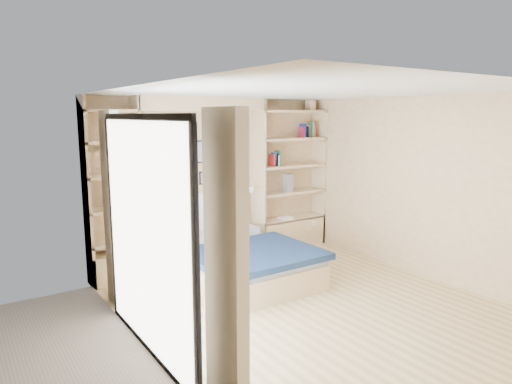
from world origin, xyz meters
TOP-DOWN VIEW (x-y plane):
  - ground at (0.00, 0.00)m, footprint 4.50×4.50m
  - room_shell at (-0.39, 1.52)m, footprint 4.50×4.50m
  - bed at (-0.22, 1.18)m, footprint 1.64×2.07m
  - photo_gallery at (-0.45, 2.22)m, footprint 1.48×0.02m
  - reading_lamps at (-0.30, 2.00)m, footprint 1.92×0.12m
  - shelf_decor at (1.22, 2.07)m, footprint 3.55×0.23m

SIDE VIEW (x-z plane):
  - ground at x=0.00m, z-range 0.00..0.00m
  - bed at x=-0.22m, z-range -0.27..0.80m
  - room_shell at x=-0.39m, z-range -1.17..3.33m
  - reading_lamps at x=-0.30m, z-range 1.03..1.17m
  - photo_gallery at x=-0.45m, z-range 1.19..2.01m
  - shelf_decor at x=1.22m, z-range 0.70..2.73m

